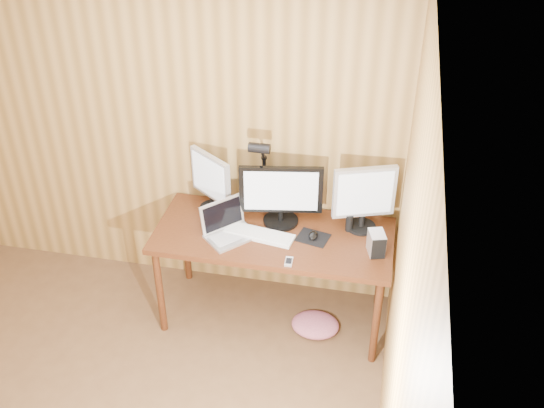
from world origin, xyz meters
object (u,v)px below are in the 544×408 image
(laptop, at_px, (228,227))
(speaker, at_px, (349,223))
(monitor_right, at_px, (364,197))
(desk_lamp, at_px, (262,165))
(monitor_center, at_px, (281,194))
(monitor_left, at_px, (211,181))
(phone, at_px, (289,262))
(desk, at_px, (276,241))
(keyboard, at_px, (259,234))
(hard_drive, at_px, (376,243))
(mouse, at_px, (313,235))

(laptop, relative_size, speaker, 3.37)
(monitor_right, distance_m, desk_lamp, 0.71)
(monitor_center, relative_size, monitor_left, 1.28)
(phone, height_order, speaker, speaker)
(monitor_center, relative_size, speaker, 4.68)
(desk, xyz_separation_m, monitor_right, (0.57, 0.11, 0.38))
(laptop, bearing_deg, monitor_center, -13.67)
(keyboard, xyz_separation_m, hard_drive, (0.77, -0.03, 0.06))
(mouse, xyz_separation_m, speaker, (0.22, 0.13, 0.04))
(desk, xyz_separation_m, desk_lamp, (-0.13, 0.16, 0.50))
(desk, relative_size, hard_drive, 9.98)
(desk, distance_m, phone, 0.41)
(monitor_left, height_order, keyboard, monitor_left)
(desk_lamp, bearing_deg, keyboard, -91.38)
(monitor_right, distance_m, keyboard, 0.74)
(mouse, bearing_deg, speaker, 29.52)
(monitor_left, relative_size, monitor_right, 0.92)
(keyboard, height_order, desk_lamp, desk_lamp)
(monitor_left, distance_m, desk_lamp, 0.39)
(monitor_center, distance_m, speaker, 0.50)
(speaker, bearing_deg, mouse, -149.57)
(monitor_right, distance_m, laptop, 0.93)
(desk_lamp, bearing_deg, hard_drive, -29.84)
(desk, height_order, hard_drive, hard_drive)
(keyboard, xyz_separation_m, phone, (0.25, -0.24, -0.01))
(keyboard, bearing_deg, desk_lamp, 107.13)
(laptop, distance_m, desk_lamp, 0.47)
(laptop, height_order, speaker, laptop)
(laptop, bearing_deg, hard_drive, -46.87)
(mouse, bearing_deg, keyboard, -173.13)
(keyboard, bearing_deg, speaker, 26.46)
(laptop, height_order, hard_drive, laptop)
(mouse, relative_size, phone, 1.08)
(monitor_right, height_order, mouse, monitor_right)
(desk, xyz_separation_m, monitor_left, (-0.48, 0.13, 0.36))
(monitor_left, bearing_deg, mouse, 20.81)
(desk, bearing_deg, hard_drive, -12.04)
(desk, height_order, phone, phone)
(monitor_right, xyz_separation_m, mouse, (-0.30, -0.18, -0.23))
(laptop, bearing_deg, monitor_left, 77.75)
(desk_lamp, bearing_deg, phone, -70.36)
(desk, xyz_separation_m, monitor_center, (0.02, 0.07, 0.35))
(mouse, relative_size, speaker, 0.87)
(monitor_center, bearing_deg, monitor_right, -5.38)
(monitor_right, bearing_deg, phone, -151.78)
(desk, bearing_deg, phone, -66.31)
(laptop, xyz_separation_m, phone, (0.45, -0.21, -0.05))
(speaker, distance_m, desk_lamp, 0.71)
(phone, bearing_deg, monitor_right, 45.49)
(desk, relative_size, monitor_right, 3.40)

